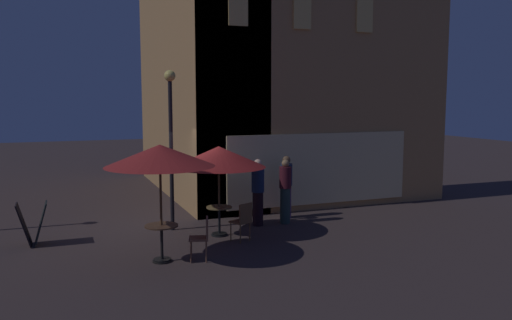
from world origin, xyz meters
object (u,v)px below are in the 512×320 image
at_px(patio_umbrella_0, 219,157).
at_px(cafe_chair_1, 203,235).
at_px(cafe_table_1, 162,236).
at_px(patron_standing_2, 285,191).
at_px(street_lamp_near_corner, 171,126).
at_px(patio_umbrella_1, 160,156).
at_px(patron_standing_1, 286,187).
at_px(menu_sandwich_board, 32,224).
at_px(cafe_table_0, 219,216).
at_px(patron_standing_0, 258,192).
at_px(cafe_chair_0, 243,219).

distance_m(patio_umbrella_0, cafe_chair_1, 2.42).
bearing_deg(cafe_table_1, cafe_chair_1, -16.61).
bearing_deg(patron_standing_2, cafe_chair_1, 162.58).
bearing_deg(cafe_chair_1, street_lamp_near_corner, -72.64).
height_order(patio_umbrella_1, patron_standing_1, patio_umbrella_1).
bearing_deg(menu_sandwich_board, patron_standing_2, -1.29).
bearing_deg(cafe_table_0, street_lamp_near_corner, 134.63).
distance_m(patio_umbrella_1, patron_standing_0, 3.88).
bearing_deg(patron_standing_2, menu_sandwich_board, 122.56).
distance_m(cafe_chair_0, patron_standing_1, 2.73).
bearing_deg(cafe_table_0, cafe_chair_0, -64.52).
xyz_separation_m(cafe_table_1, patio_umbrella_0, (1.71, 1.53, 1.39)).
distance_m(cafe_table_1, patron_standing_0, 3.67).
bearing_deg(cafe_chair_1, cafe_table_1, 0.00).
relative_size(cafe_table_0, patron_standing_2, 0.42).
height_order(patio_umbrella_1, cafe_chair_1, patio_umbrella_1).
xyz_separation_m(cafe_table_1, cafe_chair_0, (2.06, 0.80, 0.01)).
distance_m(cafe_table_0, patron_standing_0, 1.45).
xyz_separation_m(patio_umbrella_0, patron_standing_0, (1.25, 0.61, -1.04)).
bearing_deg(patron_standing_2, patron_standing_1, 6.90).
xyz_separation_m(cafe_table_1, patron_standing_2, (3.73, 2.10, 0.33)).
relative_size(cafe_chair_0, patron_standing_1, 0.53).
relative_size(menu_sandwich_board, cafe_chair_0, 1.06).
xyz_separation_m(patio_umbrella_0, cafe_chair_1, (-0.91, -1.77, -1.38)).
distance_m(menu_sandwich_board, patron_standing_0, 5.48).
relative_size(cafe_chair_0, patron_standing_2, 0.53).
bearing_deg(cafe_chair_0, patron_standing_1, -71.94).
relative_size(menu_sandwich_board, cafe_table_1, 1.26).
xyz_separation_m(patio_umbrella_1, patron_standing_2, (3.73, 2.10, -1.31)).
relative_size(street_lamp_near_corner, patron_standing_2, 2.34).
xyz_separation_m(menu_sandwich_board, cafe_table_1, (2.50, -2.25, 0.04)).
distance_m(street_lamp_near_corner, patron_standing_2, 3.47).
relative_size(patio_umbrella_1, patron_standing_2, 1.41).
relative_size(street_lamp_near_corner, cafe_chair_1, 4.46).
bearing_deg(menu_sandwich_board, patio_umbrella_1, -41.86).
bearing_deg(cafe_chair_0, cafe_table_1, 85.78).
height_order(menu_sandwich_board, patron_standing_2, patron_standing_2).
relative_size(patio_umbrella_1, cafe_chair_0, 2.64).
xyz_separation_m(cafe_chair_1, patron_standing_0, (2.16, 2.38, 0.34)).
bearing_deg(cafe_table_0, cafe_chair_1, -117.20).
bearing_deg(patio_umbrella_1, cafe_chair_1, -16.61).
relative_size(cafe_table_1, patio_umbrella_0, 0.34).
distance_m(patio_umbrella_1, cafe_chair_0, 2.75).
xyz_separation_m(menu_sandwich_board, patron_standing_0, (5.46, -0.12, 0.39)).
relative_size(patio_umbrella_0, patron_standing_0, 1.29).
bearing_deg(patron_standing_0, cafe_table_1, -47.49).
xyz_separation_m(patron_standing_1, patron_standing_2, (-0.29, -0.57, -0.01)).
bearing_deg(patio_umbrella_1, menu_sandwich_board, 137.98).
relative_size(cafe_table_1, patron_standing_1, 0.44).
xyz_separation_m(cafe_chair_1, patron_standing_1, (3.22, 2.91, 0.34)).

